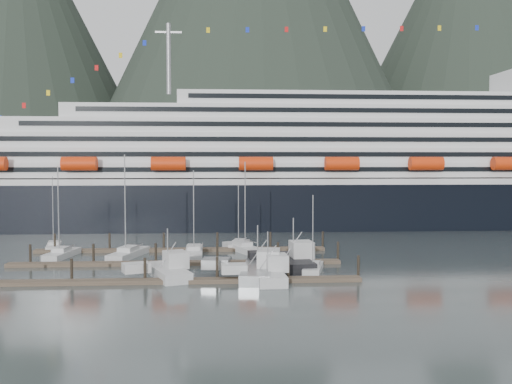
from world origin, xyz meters
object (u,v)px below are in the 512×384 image
(sailboat_d, at_px, (194,252))
(sailboat_f, at_px, (239,245))
(sailboat_g, at_px, (242,248))
(trawler_b, at_px, (167,271))
(sailboat_a, at_px, (62,255))
(trawler_d, at_px, (267,273))
(cruise_ship, at_px, (341,174))
(sailboat_b, at_px, (129,254))
(sailboat_e, at_px, (54,247))
(trawler_e, at_px, (292,261))
(sailboat_h, at_px, (313,269))
(trawler_c, at_px, (256,269))

(sailboat_d, bearing_deg, sailboat_f, -43.98)
(sailboat_g, bearing_deg, trawler_b, 131.49)
(sailboat_a, distance_m, sailboat_f, 29.55)
(trawler_d, bearing_deg, trawler_b, 76.90)
(cruise_ship, xyz_separation_m, trawler_d, (-22.75, -63.60, -11.17))
(sailboat_b, xyz_separation_m, sailboat_e, (-14.05, 9.48, -0.05))
(sailboat_a, xyz_separation_m, sailboat_f, (28.10, 9.13, -0.04))
(sailboat_f, height_order, sailboat_g, sailboat_g)
(sailboat_e, bearing_deg, sailboat_g, -109.81)
(sailboat_d, bearing_deg, sailboat_g, -65.64)
(sailboat_a, relative_size, trawler_e, 1.20)
(cruise_ship, xyz_separation_m, trawler_b, (-35.54, -61.31, -11.15))
(sailboat_f, bearing_deg, sailboat_d, 149.43)
(sailboat_h, distance_m, trawler_c, 8.42)
(cruise_ship, relative_size, trawler_c, 14.23)
(cruise_ship, distance_m, trawler_e, 59.10)
(sailboat_f, distance_m, trawler_c, 26.29)
(sailboat_e, relative_size, sailboat_f, 1.13)
(sailboat_h, distance_m, trawler_d, 8.53)
(trawler_d, bearing_deg, sailboat_b, 43.53)
(sailboat_f, bearing_deg, sailboat_h, -146.14)
(sailboat_b, bearing_deg, sailboat_d, -66.96)
(sailboat_e, height_order, sailboat_h, sailboat_e)
(sailboat_e, relative_size, trawler_d, 1.11)
(sailboat_f, bearing_deg, sailboat_e, 102.42)
(sailboat_d, height_order, trawler_b, sailboat_d)
(sailboat_a, xyz_separation_m, trawler_c, (29.39, -17.12, 0.49))
(sailboat_f, height_order, trawler_b, sailboat_f)
(sailboat_f, xyz_separation_m, sailboat_h, (9.23, -23.50, -0.01))
(sailboat_f, xyz_separation_m, trawler_b, (-10.33, -26.36, 0.50))
(sailboat_e, height_order, trawler_b, sailboat_e)
(sailboat_f, xyz_separation_m, trawler_e, (6.79, -20.11, 0.57))
(sailboat_f, relative_size, trawler_d, 0.99)
(sailboat_b, distance_m, sailboat_g, 18.79)
(sailboat_a, relative_size, sailboat_d, 1.05)
(sailboat_d, xyz_separation_m, trawler_b, (-2.78, -18.26, 0.47))
(trawler_b, height_order, trawler_c, trawler_c)
(sailboat_a, relative_size, trawler_b, 1.30)
(trawler_e, bearing_deg, sailboat_f, 13.45)
(sailboat_d, height_order, trawler_c, sailboat_d)
(sailboat_g, xyz_separation_m, trawler_e, (6.44, -15.76, 0.53))
(sailboat_g, bearing_deg, cruise_ship, -54.93)
(sailboat_a, xyz_separation_m, trawler_e, (34.89, -10.97, 0.53))
(sailboat_g, height_order, sailboat_h, sailboat_g)
(sailboat_b, height_order, sailboat_g, sailboat_b)
(sailboat_b, relative_size, trawler_c, 1.12)
(cruise_ship, bearing_deg, trawler_e, -108.50)
(sailboat_h, relative_size, trawler_b, 0.96)
(cruise_ship, bearing_deg, sailboat_f, -125.80)
(sailboat_d, relative_size, sailboat_g, 0.91)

